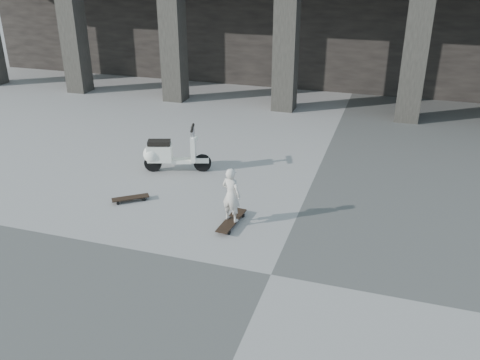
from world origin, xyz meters
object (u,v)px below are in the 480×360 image
(longboard, at_px, (231,221))
(skateboard_spare, at_px, (131,198))
(child, at_px, (231,195))
(scooter, at_px, (166,154))

(longboard, height_order, skateboard_spare, longboard)
(skateboard_spare, bearing_deg, child, -44.23)
(skateboard_spare, relative_size, child, 0.68)
(child, xyz_separation_m, scooter, (-2.12, 1.83, -0.18))
(skateboard_spare, height_order, scooter, scooter)
(skateboard_spare, xyz_separation_m, scooter, (0.03, 1.55, 0.34))
(longboard, bearing_deg, skateboard_spare, 87.00)
(longboard, distance_m, scooter, 2.82)
(longboard, distance_m, skateboard_spare, 2.17)
(skateboard_spare, distance_m, scooter, 1.59)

